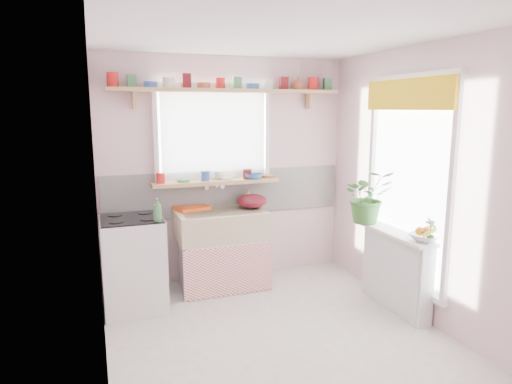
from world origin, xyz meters
name	(u,v)px	position (x,y,z in m)	size (l,w,h in m)	color
room	(309,165)	(0.66, 0.86, 1.37)	(3.20, 3.20, 3.20)	silver
sink_unit	(222,249)	(-0.15, 1.29, 0.43)	(0.95, 0.65, 1.11)	white
cooker	(134,263)	(-1.10, 1.05, 0.46)	(0.58, 0.58, 0.93)	white
radiator_ledge	(396,269)	(1.30, 0.20, 0.40)	(0.22, 0.95, 0.78)	white
windowsill	(216,182)	(-0.15, 1.48, 1.14)	(1.40, 0.22, 0.04)	tan
pine_shelf	(229,91)	(0.00, 1.47, 2.12)	(2.52, 0.24, 0.04)	tan
shelf_crockery	(229,84)	(0.00, 1.47, 2.20)	(2.47, 0.11, 0.12)	red
sill_crockery	(212,176)	(-0.20, 1.48, 1.21)	(1.35, 0.11, 0.12)	red
dish_tray	(192,208)	(-0.42, 1.50, 0.87)	(0.35, 0.26, 0.04)	#E84E14
colander	(252,201)	(0.22, 1.36, 0.93)	(0.33, 0.33, 0.15)	#580F1C
jade_plant	(368,196)	(1.21, 0.60, 1.05)	(0.50, 0.43, 0.55)	#366E2C
fruit_bowl	(426,237)	(1.33, -0.14, 0.81)	(0.26, 0.26, 0.06)	silver
herb_pot	(431,230)	(1.33, -0.20, 0.89)	(0.12, 0.08, 0.22)	#245B27
soap_bottle_sink	(248,197)	(0.22, 1.50, 0.95)	(0.09, 0.09, 0.19)	#CBC75A
sill_cup	(219,175)	(-0.10, 1.54, 1.21)	(0.11, 0.11, 0.09)	silver
sill_bowl	(254,176)	(0.27, 1.42, 1.19)	(0.20, 0.20, 0.06)	#3874B6
shelf_vase	(298,84)	(0.84, 1.53, 2.21)	(0.14, 0.14, 0.14)	#B45337
cooker_bottle	(157,210)	(-0.88, 0.83, 1.02)	(0.08, 0.08, 0.21)	#428448
fruit	(426,231)	(1.34, -0.14, 0.87)	(0.20, 0.14, 0.10)	orange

